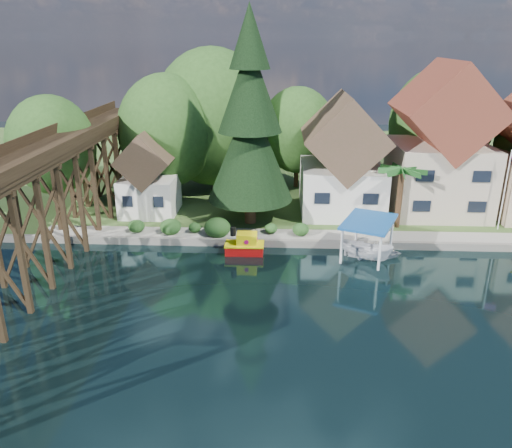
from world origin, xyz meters
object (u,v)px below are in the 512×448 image
object	(u,v)px
palm_tree	(402,172)
flagpole	(508,182)
conifer	(250,124)
tugboat	(245,245)
shed	(149,179)
boat_white_a	(376,251)
boat_canopy	(367,243)
house_center	(441,150)
trestle_bridge	(50,192)
house_left	(343,163)

from	to	relation	value
palm_tree	flagpole	size ratio (longest dim) A/B	0.81
conifer	tugboat	bearing A→B (deg)	-90.94
palm_tree	flagpole	world-z (taller)	flagpole
conifer	tugboat	distance (m)	10.37
palm_tree	tugboat	xyz separation A→B (m)	(-13.04, -5.21, -4.76)
flagpole	palm_tree	bearing A→B (deg)	178.41
palm_tree	shed	bearing A→B (deg)	173.20
boat_white_a	boat_canopy	bearing A→B (deg)	142.10
shed	house_center	bearing A→B (deg)	4.24
flagpole	tugboat	xyz separation A→B (m)	(-21.85, -4.97, -4.11)
house_center	trestle_bridge	bearing A→B (deg)	-160.51
flagpole	boat_canopy	bearing A→B (deg)	-155.17
trestle_bridge	boat_canopy	size ratio (longest dim) A/B	7.44
shed	boat_canopy	bearing A→B (deg)	-24.57
shed	conifer	distance (m)	11.26
trestle_bridge	palm_tree	xyz separation A→B (m)	(27.53, 6.64, 0.08)
house_left	boat_canopy	xyz separation A→B (m)	(0.95, -10.16, -3.76)
trestle_bridge	flagpole	bearing A→B (deg)	9.99
house_center	tugboat	world-z (taller)	house_center
palm_tree	tugboat	distance (m)	14.83
tugboat	shed	bearing A→B (deg)	140.24
trestle_bridge	house_center	size ratio (longest dim) A/B	3.18
palm_tree	conifer	bearing A→B (deg)	177.74
trestle_bridge	flagpole	xyz separation A→B (m)	(36.34, 6.40, -0.57)
flagpole	tugboat	bearing A→B (deg)	-167.19
house_left	flagpole	size ratio (longest dim) A/B	1.58
tugboat	house_left	bearing A→B (deg)	47.83
tugboat	boat_canopy	xyz separation A→B (m)	(9.46, -0.77, 0.71)
house_center	boat_canopy	size ratio (longest dim) A/B	2.34
house_center	palm_tree	bearing A→B (deg)	-133.67
boat_white_a	flagpole	bearing A→B (deg)	-54.90
trestle_bridge	flagpole	distance (m)	36.90
trestle_bridge	conifer	size ratio (longest dim) A/B	2.41
palm_tree	boat_canopy	xyz separation A→B (m)	(-3.58, -5.98, -4.05)
house_left	tugboat	size ratio (longest dim) A/B	3.57
trestle_bridge	tugboat	world-z (taller)	trestle_bridge
boat_white_a	shed	bearing A→B (deg)	80.16
house_center	tugboat	distance (m)	20.92
conifer	flagpole	xyz separation A→B (m)	(21.75, -0.76, -4.54)
shed	tugboat	size ratio (longest dim) A/B	2.54
house_left	house_center	distance (m)	9.10
house_left	flagpole	distance (m)	14.06
trestle_bridge	boat_canopy	world-z (taller)	trestle_bridge
conifer	flagpole	bearing A→B (deg)	-1.99
trestle_bridge	shed	world-z (taller)	trestle_bridge
shed	conifer	bearing A→B (deg)	-12.77
house_center	conifer	bearing A→B (deg)	-166.52
trestle_bridge	palm_tree	distance (m)	28.32
house_left	palm_tree	size ratio (longest dim) A/B	1.95
boat_canopy	shed	bearing A→B (deg)	155.43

